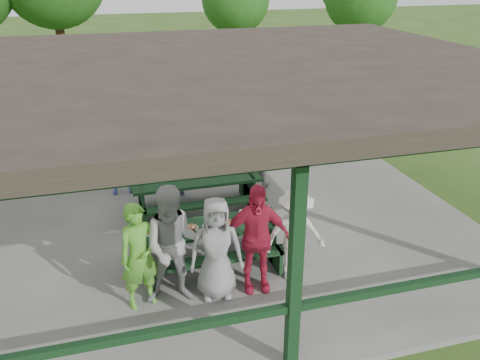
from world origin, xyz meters
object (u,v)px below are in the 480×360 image
object	(u,v)px
farm_trailer	(70,104)
pickup_truck	(259,83)
picnic_table_near	(209,240)
spectator_grey	(253,154)
spectator_blue	(119,153)
contestant_grey_left	(174,246)
spectator_lblue	(171,163)
contestant_red	(256,238)
contestant_green	(140,256)
contestant_white_fedora	(295,235)
contestant_grey_mid	(216,249)
picnic_table_far	(197,191)

from	to	relation	value
farm_trailer	pickup_truck	bearing A→B (deg)	26.38
picnic_table_near	farm_trailer	bearing A→B (deg)	104.53
picnic_table_near	spectator_grey	xyz separation A→B (m)	(1.71, 2.95, 0.31)
spectator_blue	pickup_truck	bearing A→B (deg)	-128.49
contestant_grey_left	spectator_lblue	world-z (taller)	contestant_grey_left
pickup_truck	farm_trailer	distance (m)	6.62
contestant_red	spectator_grey	bearing A→B (deg)	80.80
spectator_grey	contestant_red	bearing A→B (deg)	83.98
picnic_table_near	contestant_green	distance (m)	1.49
contestant_green	spectator_lblue	xyz separation A→B (m)	(1.05, 3.73, -0.05)
spectator_lblue	pickup_truck	world-z (taller)	spectator_lblue
contestant_white_fedora	spectator_grey	size ratio (longest dim) A/B	1.05
pickup_truck	contestant_grey_mid	bearing A→B (deg)	161.21
picnic_table_far	contestant_red	bearing A→B (deg)	-82.97
contestant_green	spectator_blue	xyz separation A→B (m)	(-0.03, 4.18, 0.11)
spectator_lblue	farm_trailer	bearing A→B (deg)	-92.19
picnic_table_near	spectator_grey	distance (m)	3.42
picnic_table_near	farm_trailer	size ratio (longest dim) A/B	0.63
contestant_green	pickup_truck	distance (m)	12.11
contestant_green	spectator_blue	world-z (taller)	spectator_blue
contestant_green	spectator_lblue	distance (m)	3.87
spectator_lblue	spectator_grey	world-z (taller)	spectator_lblue
spectator_lblue	farm_trailer	size ratio (longest dim) A/B	0.40
contestant_grey_left	spectator_lblue	size ratio (longest dim) A/B	1.21
contestant_grey_left	pickup_truck	distance (m)	11.92
contestant_red	spectator_grey	size ratio (longest dim) A/B	1.16
spectator_lblue	picnic_table_far	bearing A→B (deg)	89.79
picnic_table_far	pickup_truck	distance (m)	8.98
contestant_white_fedora	contestant_red	bearing A→B (deg)	-167.29
picnic_table_far	spectator_lblue	bearing A→B (deg)	111.33
spectator_lblue	contestant_red	bearing A→B (deg)	79.18
picnic_table_near	contestant_grey_mid	distance (m)	0.96
picnic_table_near	contestant_green	size ratio (longest dim) A/B	1.48
picnic_table_near	spectator_blue	world-z (taller)	spectator_blue
farm_trailer	spectator_grey	bearing A→B (deg)	-36.60
contestant_white_fedora	farm_trailer	xyz separation A→B (m)	(-3.69, 10.16, -0.21)
contestant_green	contestant_red	size ratio (longest dim) A/B	0.93
contestant_red	pickup_truck	xyz separation A→B (m)	(3.60, 10.93, -0.17)
picnic_table_near	spectator_lblue	size ratio (longest dim) A/B	1.59
contestant_green	contestant_grey_mid	size ratio (longest dim) A/B	1.01
contestant_green	spectator_grey	size ratio (longest dim) A/B	1.08
picnic_table_near	contestant_grey_left	distance (m)	1.18
spectator_lblue	pickup_truck	distance (m)	8.33
spectator_lblue	contestant_white_fedora	bearing A→B (deg)	89.43
picnic_table_far	spectator_blue	world-z (taller)	spectator_blue
picnic_table_far	contestant_red	xyz separation A→B (m)	(0.35, -2.86, 0.43)
contestant_red	farm_trailer	size ratio (longest dim) A/B	0.46
contestant_grey_left	spectator_blue	size ratio (longest dim) A/B	1.00
picnic_table_near	contestant_red	bearing A→B (deg)	-57.28
contestant_white_fedora	picnic_table_near	bearing A→B (deg)	152.51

